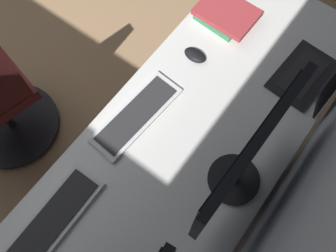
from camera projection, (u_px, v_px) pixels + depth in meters
name	position (u px, v px, depth m)	size (l,w,h in m)	color
desk	(178.00, 160.00, 1.49)	(2.05, 0.73, 0.73)	white
drawer_pedestal	(200.00, 156.00, 1.83)	(0.40, 0.51, 0.69)	white
monitor_secondary	(247.00, 158.00, 1.14)	(0.57, 0.20, 0.46)	black
laptop_leftmost	(316.00, 76.00, 1.51)	(0.32, 0.26, 0.19)	black
keyboard_main	(54.00, 219.00, 1.32)	(0.42, 0.15, 0.02)	silver
keyboard_spare	(136.00, 115.00, 1.48)	(0.43, 0.17, 0.02)	silver
mouse_main	(195.00, 55.00, 1.59)	(0.06, 0.10, 0.03)	black
book_stack_near	(225.00, 14.00, 1.66)	(0.21, 0.27, 0.05)	#3D8456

